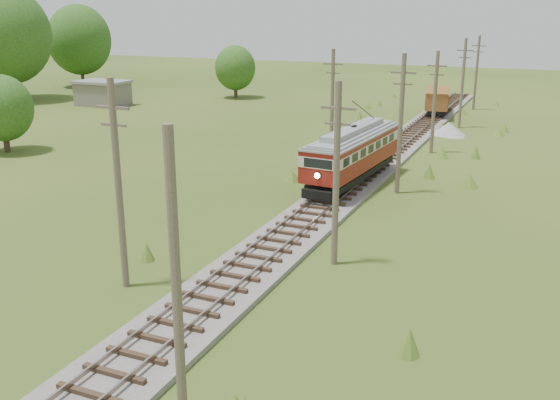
% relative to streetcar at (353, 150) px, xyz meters
% --- Properties ---
extents(railbed_main, '(3.60, 96.00, 0.57)m').
position_rel_streetcar_xyz_m(railbed_main, '(0.00, 2.54, -2.32)').
color(railbed_main, '#605B54').
rests_on(railbed_main, ground).
extents(streetcar, '(3.56, 11.79, 5.34)m').
position_rel_streetcar_xyz_m(streetcar, '(0.00, 0.00, 0.00)').
color(streetcar, black).
rests_on(streetcar, ground).
extents(gondola, '(3.51, 7.65, 2.45)m').
position_rel_streetcar_xyz_m(gondola, '(0.00, 31.70, -0.63)').
color(gondola, black).
rests_on(gondola, ground).
extents(gravel_pile, '(3.31, 3.51, 1.20)m').
position_rel_streetcar_xyz_m(gravel_pile, '(3.14, 21.13, -1.95)').
color(gravel_pile, gray).
rests_on(gravel_pile, ground).
extents(utility_pole_r_1, '(0.30, 0.30, 8.80)m').
position_rel_streetcar_xyz_m(utility_pole_r_1, '(3.10, -26.46, 1.89)').
color(utility_pole_r_1, brown).
rests_on(utility_pole_r_1, ground).
extents(utility_pole_r_2, '(1.60, 0.30, 8.60)m').
position_rel_streetcar_xyz_m(utility_pole_r_2, '(3.30, -13.46, 1.91)').
color(utility_pole_r_2, brown).
rests_on(utility_pole_r_2, ground).
extents(utility_pole_r_3, '(1.60, 0.30, 9.00)m').
position_rel_streetcar_xyz_m(utility_pole_r_3, '(3.20, -0.46, 2.11)').
color(utility_pole_r_3, brown).
rests_on(utility_pole_r_3, ground).
extents(utility_pole_r_4, '(1.60, 0.30, 8.40)m').
position_rel_streetcar_xyz_m(utility_pole_r_4, '(3.00, 12.54, 1.81)').
color(utility_pole_r_4, brown).
rests_on(utility_pole_r_4, ground).
extents(utility_pole_r_5, '(1.60, 0.30, 8.90)m').
position_rel_streetcar_xyz_m(utility_pole_r_5, '(3.40, 25.54, 2.06)').
color(utility_pole_r_5, brown).
rests_on(utility_pole_r_5, ground).
extents(utility_pole_r_6, '(1.60, 0.30, 8.70)m').
position_rel_streetcar_xyz_m(utility_pole_r_6, '(3.20, 38.54, 1.96)').
color(utility_pole_r_6, brown).
rests_on(utility_pole_r_6, ground).
extents(utility_pole_l_a, '(1.60, 0.30, 9.00)m').
position_rel_streetcar_xyz_m(utility_pole_l_a, '(-4.20, -19.46, 2.11)').
color(utility_pole_l_a, brown).
rests_on(utility_pole_l_a, ground).
extents(utility_pole_l_b, '(1.60, 0.30, 8.60)m').
position_rel_streetcar_xyz_m(utility_pole_l_b, '(-4.50, 8.54, 1.91)').
color(utility_pole_l_b, brown).
rests_on(utility_pole_l_b, ground).
extents(tree_left_4, '(11.34, 11.34, 14.61)m').
position_rel_streetcar_xyz_m(tree_left_4, '(-54.00, 22.54, 5.85)').
color(tree_left_4, '#38281C').
rests_on(tree_left_4, ground).
extents(tree_left_5, '(9.66, 9.66, 12.44)m').
position_rel_streetcar_xyz_m(tree_left_5, '(-56.00, 38.54, 4.61)').
color(tree_left_5, '#38281C').
rests_on(tree_left_5, ground).
extents(tree_mid_a, '(5.46, 5.46, 7.03)m').
position_rel_streetcar_xyz_m(tree_mid_a, '(-28.00, 36.54, 1.51)').
color(tree_mid_a, '#38281C').
rests_on(tree_mid_a, ground).
extents(tree_mid_c, '(5.04, 5.04, 6.49)m').
position_rel_streetcar_xyz_m(tree_mid_c, '(-30.00, -1.46, 1.20)').
color(tree_mid_c, '#38281C').
rests_on(tree_mid_c, ground).
extents(shed, '(6.40, 4.40, 3.10)m').
position_rel_streetcar_xyz_m(shed, '(-40.00, 23.54, -0.94)').
color(shed, slate).
rests_on(shed, ground).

